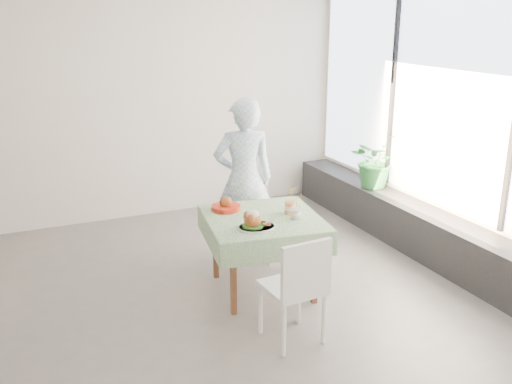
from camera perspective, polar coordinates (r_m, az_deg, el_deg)
name	(u,v)px	position (r m, az deg, el deg)	size (l,w,h in m)	color
floor	(178,302)	(5.41, -7.80, -10.87)	(6.00, 6.00, 0.00)	#5F5D5A
wall_back	(115,111)	(7.30, -13.93, 7.90)	(6.00, 0.02, 2.80)	white
wall_front	(320,272)	(2.71, 6.40, -7.91)	(6.00, 0.02, 2.80)	white
wall_right	(447,127)	(6.37, 18.58, 6.16)	(0.02, 5.00, 2.80)	white
window_pane	(447,104)	(6.31, 18.59, 8.37)	(0.01, 4.80, 2.18)	#D1E0F9
window_ledge	(422,232)	(6.55, 16.31, -3.83)	(0.40, 4.80, 0.50)	black
cafe_table	(263,245)	(5.40, 0.70, -5.34)	(1.18, 1.18, 0.74)	brown
chair_far	(252,238)	(6.13, -0.39, -4.64)	(0.46, 0.46, 0.79)	white
chair_near	(293,308)	(4.69, 3.71, -11.52)	(0.46, 0.46, 0.92)	white
diner	(244,180)	(6.01, -1.24, 1.25)	(0.64, 0.42, 1.74)	#98CAF3
main_dish	(255,222)	(5.00, -0.13, -3.06)	(0.34, 0.34, 0.17)	white
juice_cup_orange	(290,207)	(5.37, 3.38, -1.46)	(0.11, 0.11, 0.30)	white
juice_cup_lemonade	(296,213)	(5.25, 4.01, -2.08)	(0.09, 0.09, 0.25)	white
second_dish	(226,206)	(5.48, -3.03, -1.41)	(0.28, 0.28, 0.13)	red
potted_plant	(374,160)	(7.11, 11.74, 3.15)	(0.60, 0.52, 0.67)	#257138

